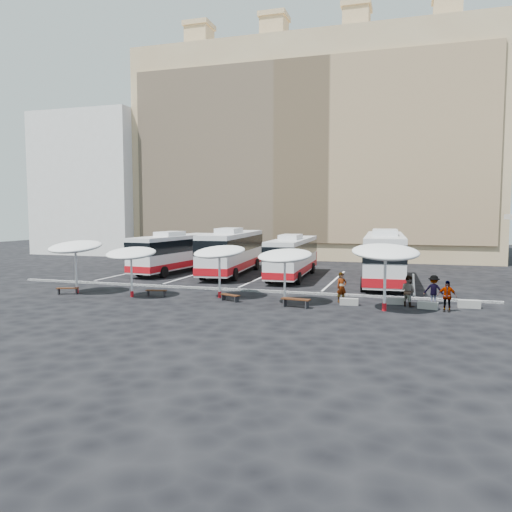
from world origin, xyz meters
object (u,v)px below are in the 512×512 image
(conc_bench_0, at_px, (349,302))
(passenger_0, at_px, (342,287))
(wood_bench_0, at_px, (68,289))
(wood_bench_1, at_px, (156,291))
(bus_2, at_px, (293,255))
(sunshade_3, at_px, (285,256))
(bus_3, at_px, (384,256))
(sunshade_2, at_px, (219,252))
(sunshade_1, at_px, (131,253))
(conc_bench_1, at_px, (396,301))
(wood_bench_2, at_px, (230,296))
(sunshade_4, at_px, (385,252))
(sunshade_0, at_px, (75,247))
(passenger_1, at_px, (409,291))
(wood_bench_3, at_px, (296,301))
(passenger_3, at_px, (434,290))
(bus_1, at_px, (232,250))
(bus_0, at_px, (176,251))
(conc_bench_2, at_px, (428,305))
(conc_bench_3, at_px, (469,304))
(passenger_2, at_px, (447,296))

(conc_bench_0, bearing_deg, passenger_0, 123.62)
(wood_bench_0, xyz_separation_m, wood_bench_1, (5.93, 1.01, -0.02))
(bus_2, distance_m, sunshade_3, 11.90)
(bus_3, xyz_separation_m, sunshade_2, (-9.57, -9.33, 0.77))
(sunshade_1, bearing_deg, sunshade_2, 14.22)
(conc_bench_0, height_order, conc_bench_1, same)
(sunshade_2, distance_m, conc_bench_1, 11.03)
(wood_bench_2, bearing_deg, wood_bench_1, 176.61)
(conc_bench_0, height_order, passenger_0, passenger_0)
(sunshade_4, bearing_deg, conc_bench_0, 151.06)
(sunshade_0, relative_size, passenger_1, 2.03)
(sunshade_0, relative_size, conc_bench_1, 3.42)
(wood_bench_3, xyz_separation_m, passenger_3, (7.46, 3.25, 0.47))
(passenger_0, height_order, passenger_3, passenger_0)
(bus_2, height_order, wood_bench_1, bus_2)
(bus_1, bearing_deg, wood_bench_1, -98.08)
(sunshade_4, bearing_deg, sunshade_0, 179.43)
(sunshade_2, distance_m, sunshade_3, 4.50)
(sunshade_3, bearing_deg, sunshade_0, -178.95)
(conc_bench_0, height_order, passenger_3, passenger_3)
(sunshade_4, relative_size, wood_bench_3, 2.61)
(bus_0, relative_size, passenger_3, 6.86)
(conc_bench_0, bearing_deg, passenger_3, 19.32)
(bus_1, relative_size, bus_2, 1.13)
(sunshade_1, bearing_deg, sunshade_0, 176.36)
(sunshade_0, bearing_deg, sunshade_3, 1.05)
(wood_bench_1, distance_m, conc_bench_0, 12.16)
(passenger_3, bearing_deg, bus_1, -26.91)
(wood_bench_3, distance_m, passenger_1, 6.47)
(wood_bench_3, bearing_deg, passenger_3, 23.50)
(bus_3, height_order, wood_bench_0, bus_3)
(bus_1, xyz_separation_m, wood_bench_3, (8.61, -13.33, -1.67))
(wood_bench_0, distance_m, conc_bench_0, 18.15)
(passenger_0, bearing_deg, conc_bench_0, -94.40)
(conc_bench_0, xyz_separation_m, conc_bench_2, (4.32, 0.14, 0.00))
(sunshade_1, distance_m, sunshade_2, 5.60)
(bus_3, distance_m, wood_bench_2, 13.52)
(sunshade_0, height_order, conc_bench_2, sunshade_0)
(wood_bench_1, bearing_deg, bus_1, 86.52)
(bus_1, distance_m, passenger_1, 18.47)
(conc_bench_2, xyz_separation_m, conc_bench_3, (2.22, 0.98, 0.02))
(sunshade_2, height_order, wood_bench_2, sunshade_2)
(wood_bench_2, bearing_deg, sunshade_4, -1.70)
(passenger_0, xyz_separation_m, passenger_3, (5.22, 0.82, -0.04))
(sunshade_0, bearing_deg, sunshade_1, -3.64)
(sunshade_4, distance_m, wood_bench_1, 14.48)
(bus_0, bearing_deg, sunshade_4, -28.43)
(conc_bench_2, height_order, passenger_1, passenger_1)
(bus_1, distance_m, bus_3, 13.08)
(bus_0, bearing_deg, passenger_2, -22.86)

